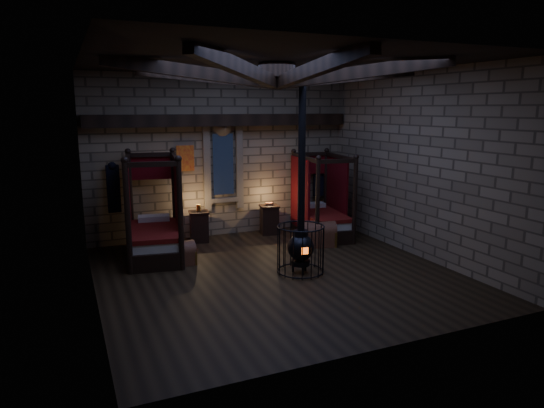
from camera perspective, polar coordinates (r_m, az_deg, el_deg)
name	(u,v)px	position (r m, az deg, el deg)	size (l,w,h in m)	color
room	(275,87)	(9.61, 0.31, 13.56)	(7.02, 7.02, 4.29)	black
bed_left	(155,232)	(11.41, -13.64, -3.23)	(1.48, 2.35, 2.30)	black
bed_right	(321,216)	(13.01, 5.74, -1.36)	(1.37, 2.19, 2.15)	black
trunk_left	(178,255)	(10.75, -10.99, -5.86)	(0.75, 0.52, 0.52)	brown
trunk_right	(317,234)	(12.05, 5.32, -3.58)	(0.98, 0.75, 0.64)	brown
nightstand_left	(199,226)	(12.46, -8.57, -2.59)	(0.56, 0.55, 0.96)	black
nightstand_right	(269,219)	(13.08, -0.31, -1.82)	(0.57, 0.55, 0.86)	black
stove	(301,244)	(9.99, 3.40, -4.73)	(0.98, 0.98, 4.05)	black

